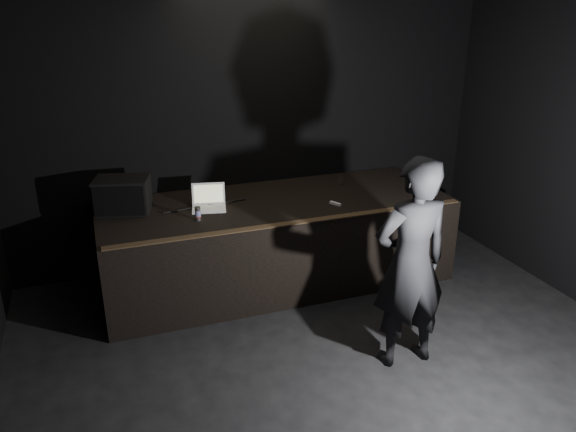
{
  "coord_description": "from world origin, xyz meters",
  "views": [
    {
      "loc": [
        -1.93,
        -3.04,
        3.2
      ],
      "look_at": [
        -0.0,
        2.3,
        0.97
      ],
      "focal_mm": 35.0,
      "sensor_mm": 36.0,
      "label": 1
    }
  ],
  "objects_px": {
    "person": "(410,264)",
    "stage_riser": "(276,240)",
    "stage_monitor": "(122,195)",
    "beer_can": "(198,214)",
    "laptop": "(209,202)"
  },
  "relations": [
    {
      "from": "stage_monitor",
      "to": "laptop",
      "type": "relative_size",
      "value": 1.53
    },
    {
      "from": "laptop",
      "to": "person",
      "type": "bearing_deg",
      "value": -43.46
    },
    {
      "from": "stage_riser",
      "to": "laptop",
      "type": "distance_m",
      "value": 0.96
    },
    {
      "from": "beer_can",
      "to": "person",
      "type": "relative_size",
      "value": 0.07
    },
    {
      "from": "beer_can",
      "to": "person",
      "type": "distance_m",
      "value": 2.28
    },
    {
      "from": "stage_riser",
      "to": "person",
      "type": "height_order",
      "value": "person"
    },
    {
      "from": "stage_riser",
      "to": "laptop",
      "type": "height_order",
      "value": "laptop"
    },
    {
      "from": "stage_monitor",
      "to": "laptop",
      "type": "xyz_separation_m",
      "value": [
        0.9,
        -0.19,
        -0.12
      ]
    },
    {
      "from": "laptop",
      "to": "person",
      "type": "distance_m",
      "value": 2.43
    },
    {
      "from": "stage_riser",
      "to": "person",
      "type": "xyz_separation_m",
      "value": [
        0.6,
        -1.95,
        0.49
      ]
    },
    {
      "from": "laptop",
      "to": "beer_can",
      "type": "distance_m",
      "value": 0.39
    },
    {
      "from": "beer_can",
      "to": "stage_monitor",
      "type": "bearing_deg",
      "value": 143.41
    },
    {
      "from": "person",
      "to": "stage_riser",
      "type": "bearing_deg",
      "value": -72.1
    },
    {
      "from": "stage_monitor",
      "to": "beer_can",
      "type": "bearing_deg",
      "value": -21.29
    },
    {
      "from": "laptop",
      "to": "beer_can",
      "type": "bearing_deg",
      "value": -106.85
    }
  ]
}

